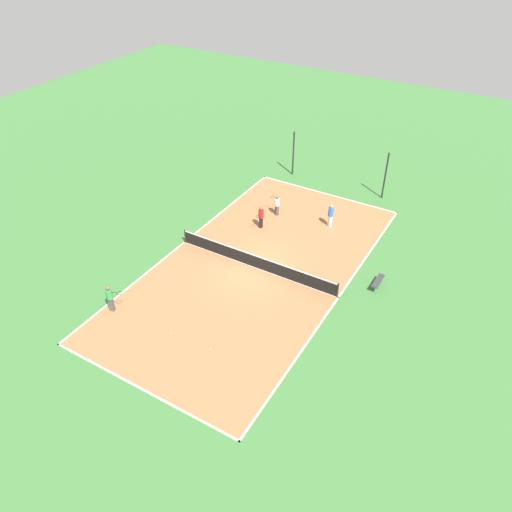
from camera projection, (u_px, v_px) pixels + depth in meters
The scene contains 13 objects.
ground_plane at pixel (256, 268), 30.49m from camera, with size 80.00×80.00×0.00m, color #3D7538.
court_surface at pixel (256, 268), 30.48m from camera, with size 10.97×21.31×0.02m.
tennis_net at pixel (256, 261), 30.18m from camera, with size 10.77×0.10×0.96m.
bench at pixel (378, 281), 28.83m from camera, with size 0.36×1.42×0.45m.
player_coach_red at pixel (261, 216), 33.55m from camera, with size 0.50×0.98×1.59m.
player_far_green at pixel (110, 297), 26.81m from camera, with size 0.99×0.64×1.72m.
player_near_blue at pixel (331, 214), 33.60m from camera, with size 0.50×0.50×1.73m.
player_far_white at pixel (277, 204), 34.90m from camera, with size 0.97×0.76×1.52m.
tennis_ball_midcourt at pixel (211, 349), 25.03m from camera, with size 0.07×0.07×0.07m, color #CCE033.
tennis_ball_left_sideline at pixel (223, 225), 34.23m from camera, with size 0.07×0.07×0.07m, color #CCE033.
tennis_ball_near_net at pixel (171, 333), 25.91m from camera, with size 0.07×0.07×0.07m, color #CCE033.
fence_post_back_left at pixel (293, 153), 39.39m from camera, with size 0.12×0.12×3.63m.
fence_post_back_right at pixel (385, 176), 36.32m from camera, with size 0.12×0.12×3.63m.
Camera 1 is at (12.23, -20.75, 18.70)m, focal length 35.00 mm.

